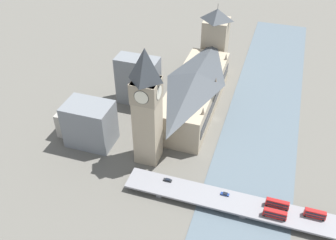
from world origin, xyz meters
The scene contains 14 objects.
ground_plane centered at (0.00, 0.00, 0.00)m, with size 600.00×600.00×0.00m, color #605E56.
river_water centered at (-30.37, 0.00, 0.15)m, with size 48.73×360.00×0.30m, color slate.
parliament_hall centered at (17.63, -8.00, 14.62)m, with size 29.72×94.44×29.42m.
clock_tower centered at (31.01, 50.03, 38.89)m, with size 14.87×14.87×73.25m.
victoria_tower centered at (17.68, -68.78, 25.76)m, with size 19.12×19.12×55.52m.
road_bridge centered at (-30.37, 72.28, 3.28)m, with size 129.46×14.87×4.14m.
double_decker_bus_lead centered at (-45.51, 75.78, 6.75)m, with size 11.64×2.58×4.72m.
double_decker_bus_mid centered at (-64.50, 69.59, 6.71)m, with size 10.47×2.54×4.66m.
double_decker_bus_rear centered at (-46.08, 68.83, 6.71)m, with size 11.80×2.46×4.66m.
car_northbound_mid centered at (-19.25, 69.05, 4.80)m, with size 4.55×1.89×1.30m.
car_southbound_lead centered at (12.88, 68.88, 4.84)m, with size 4.72×1.75×1.39m.
city_block_west centered at (58.73, -4.45, 17.69)m, with size 29.96×14.34×35.39m.
city_block_center centered at (70.51, 47.37, 14.20)m, with size 28.90×20.32×28.40m.
city_block_east centered at (83.15, 43.30, 8.41)m, with size 21.88×14.99×16.82m.
Camera 1 is at (-31.72, 205.56, 156.66)m, focal length 40.00 mm.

